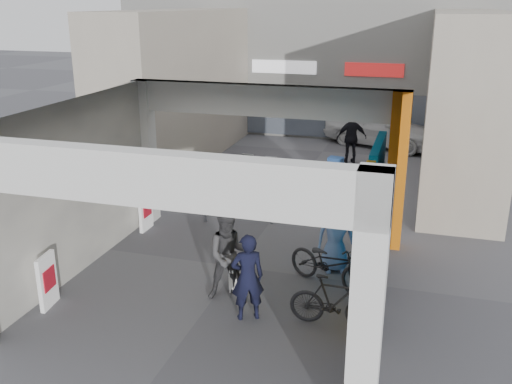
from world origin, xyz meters
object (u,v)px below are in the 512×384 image
(man_crates, at_px, (352,138))
(white_van, at_px, (382,127))
(man_with_dog, at_px, (248,277))
(man_back_turned, at_px, (229,255))
(cafe_set, at_px, (249,176))
(bicycle_rear, at_px, (335,302))
(border_collie, at_px, (235,278))
(bicycle_front, at_px, (330,263))
(man_elderly, at_px, (336,235))
(produce_stand, at_px, (227,170))

(man_crates, bearing_deg, white_van, -127.23)
(man_with_dog, distance_m, man_crates, 10.64)
(man_back_turned, distance_m, man_crates, 10.06)
(cafe_set, xyz_separation_m, bicycle_rear, (3.70, -7.00, 0.17))
(man_back_turned, distance_m, bicycle_rear, 2.11)
(border_collie, bearing_deg, bicycle_front, 5.63)
(cafe_set, height_order, man_crates, man_crates)
(cafe_set, height_order, man_back_turned, man_back_turned)
(man_elderly, bearing_deg, border_collie, -160.02)
(cafe_set, distance_m, man_back_turned, 6.78)
(cafe_set, relative_size, man_back_turned, 0.83)
(cafe_set, bearing_deg, bicycle_front, -58.96)
(man_elderly, distance_m, bicycle_rear, 2.20)
(bicycle_front, bearing_deg, bicycle_rear, -140.71)
(white_van, bearing_deg, man_back_turned, -167.51)
(border_collie, bearing_deg, white_van, 66.16)
(produce_stand, xyz_separation_m, man_with_dog, (3.06, -7.64, 0.50))
(man_with_dog, bearing_deg, bicycle_front, -154.45)
(bicycle_rear, bearing_deg, man_crates, 6.50)
(produce_stand, bearing_deg, bicycle_rear, -64.29)
(man_elderly, distance_m, man_crates, 8.36)
(cafe_set, bearing_deg, bicycle_rear, -62.17)
(man_elderly, relative_size, bicycle_rear, 1.00)
(man_with_dog, relative_size, white_van, 0.36)
(bicycle_front, relative_size, white_van, 0.42)
(man_back_turned, bearing_deg, bicycle_front, 3.73)
(produce_stand, bearing_deg, man_with_dog, -73.77)
(man_back_turned, xyz_separation_m, white_van, (1.71, 12.74, -0.11))
(bicycle_rear, bearing_deg, produce_stand, 31.67)
(bicycle_front, bearing_deg, border_collie, 137.94)
(cafe_set, xyz_separation_m, man_with_dog, (2.21, -7.17, 0.49))
(produce_stand, height_order, white_van, white_van)
(cafe_set, distance_m, produce_stand, 0.97)
(cafe_set, bearing_deg, man_elderly, -55.32)
(produce_stand, relative_size, man_with_dog, 0.69)
(man_with_dog, xyz_separation_m, white_van, (1.17, 13.36, -0.04))
(man_with_dog, bearing_deg, man_elderly, -144.17)
(bicycle_front, bearing_deg, produce_stand, 61.01)
(bicycle_front, distance_m, white_van, 11.80)
(man_crates, xyz_separation_m, bicycle_front, (0.80, -9.07, -0.39))
(border_collie, xyz_separation_m, man_with_dog, (0.53, -0.89, 0.53))
(man_with_dog, relative_size, man_crates, 0.90)
(white_van, bearing_deg, bicycle_rear, -158.49)
(man_elderly, height_order, bicycle_front, man_elderly)
(produce_stand, height_order, border_collie, produce_stand)
(man_back_turned, bearing_deg, white_van, 57.08)
(border_collie, bearing_deg, man_with_dog, -75.24)
(man_back_turned, height_order, bicycle_rear, man_back_turned)
(man_elderly, relative_size, white_van, 0.35)
(bicycle_front, height_order, white_van, white_van)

